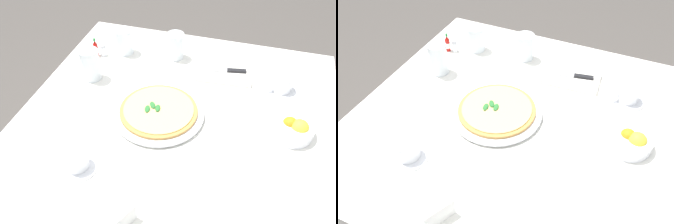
% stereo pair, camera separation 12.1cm
% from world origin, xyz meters
% --- Properties ---
extents(dining_table, '(1.10, 1.10, 0.75)m').
position_xyz_m(dining_table, '(0.00, 0.00, 0.61)').
color(dining_table, white).
rests_on(dining_table, ground_plane).
extents(pizza_plate, '(0.32, 0.32, 0.02)m').
position_xyz_m(pizza_plate, '(0.07, 0.01, 0.76)').
color(pizza_plate, white).
rests_on(pizza_plate, dining_table).
extents(pizza, '(0.27, 0.27, 0.02)m').
position_xyz_m(pizza, '(0.07, 0.01, 0.77)').
color(pizza, '#C68E47').
rests_on(pizza, pizza_plate).
extents(coffee_cup_back_corner, '(0.13, 0.13, 0.07)m').
position_xyz_m(coffee_cup_back_corner, '(0.24, 0.29, 0.78)').
color(coffee_cup_back_corner, white).
rests_on(coffee_cup_back_corner, dining_table).
extents(coffee_cup_right_edge, '(0.13, 0.13, 0.06)m').
position_xyz_m(coffee_cup_right_edge, '(-0.34, -0.25, 0.78)').
color(coffee_cup_right_edge, white).
rests_on(coffee_cup_right_edge, dining_table).
extents(water_glass_center_back, '(0.07, 0.07, 0.11)m').
position_xyz_m(water_glass_center_back, '(0.11, -0.36, 0.80)').
color(water_glass_center_back, white).
rests_on(water_glass_center_back, dining_table).
extents(water_glass_left_edge, '(0.07, 0.07, 0.13)m').
position_xyz_m(water_glass_left_edge, '(0.38, -0.13, 0.80)').
color(water_glass_left_edge, white).
rests_on(water_glass_left_edge, dining_table).
extents(water_glass_far_right, '(0.08, 0.08, 0.11)m').
position_xyz_m(water_glass_far_right, '(0.33, -0.33, 0.80)').
color(water_glass_far_right, white).
rests_on(water_glass_far_right, dining_table).
extents(napkin_folded, '(0.23, 0.15, 0.02)m').
position_xyz_m(napkin_folded, '(-0.12, -0.29, 0.76)').
color(napkin_folded, white).
rests_on(napkin_folded, dining_table).
extents(dinner_knife, '(0.20, 0.05, 0.01)m').
position_xyz_m(dinner_knife, '(-0.11, -0.29, 0.77)').
color(dinner_knife, silver).
rests_on(dinner_knife, napkin_folded).
extents(citrus_bowl, '(0.15, 0.15, 0.07)m').
position_xyz_m(citrus_bowl, '(-0.38, -0.03, 0.77)').
color(citrus_bowl, white).
rests_on(citrus_bowl, dining_table).
extents(hot_sauce_bottle, '(0.02, 0.02, 0.08)m').
position_xyz_m(hot_sauce_bottle, '(0.43, -0.27, 0.78)').
color(hot_sauce_bottle, '#B7140F').
rests_on(hot_sauce_bottle, dining_table).
extents(salt_shaker, '(0.03, 0.03, 0.06)m').
position_xyz_m(salt_shaker, '(0.46, -0.26, 0.77)').
color(salt_shaker, white).
rests_on(salt_shaker, dining_table).
extents(pepper_shaker, '(0.03, 0.03, 0.06)m').
position_xyz_m(pepper_shaker, '(0.41, -0.28, 0.77)').
color(pepper_shaker, white).
rests_on(pepper_shaker, dining_table).
extents(menu_card, '(0.04, 0.08, 0.06)m').
position_xyz_m(menu_card, '(0.02, 0.45, 0.78)').
color(menu_card, white).
rests_on(menu_card, dining_table).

